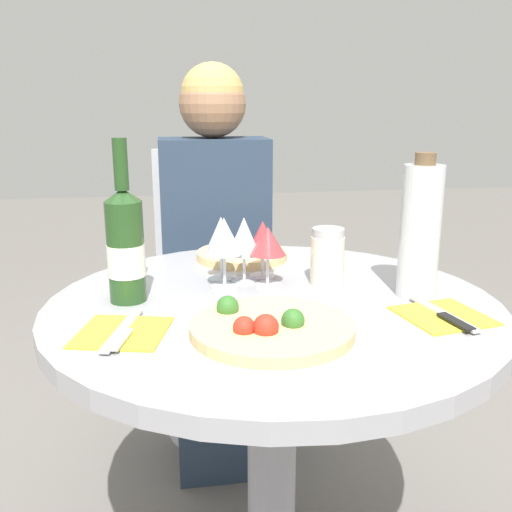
{
  "coord_description": "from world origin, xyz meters",
  "views": [
    {
      "loc": [
        -0.21,
        -1.08,
        1.1
      ],
      "look_at": [
        -0.04,
        -0.02,
        0.82
      ],
      "focal_mm": 40.0,
      "sensor_mm": 36.0,
      "label": 1
    }
  ],
  "objects_px": {
    "seated_diner": "(218,279)",
    "wine_bottle": "(125,245)",
    "tall_carafe": "(420,230)",
    "dining_table": "(273,369)",
    "chair_behind_diner": "(215,295)",
    "pizza_large": "(270,327)"
  },
  "relations": [
    {
      "from": "dining_table",
      "to": "seated_diner",
      "type": "height_order",
      "value": "seated_diner"
    },
    {
      "from": "pizza_large",
      "to": "wine_bottle",
      "type": "xyz_separation_m",
      "value": [
        -0.25,
        0.22,
        0.1
      ]
    },
    {
      "from": "seated_diner",
      "to": "dining_table",
      "type": "bearing_deg",
      "value": 95.27
    },
    {
      "from": "dining_table",
      "to": "wine_bottle",
      "type": "xyz_separation_m",
      "value": [
        -0.29,
        0.05,
        0.27
      ]
    },
    {
      "from": "chair_behind_diner",
      "to": "seated_diner",
      "type": "bearing_deg",
      "value": 90.0
    },
    {
      "from": "wine_bottle",
      "to": "tall_carafe",
      "type": "bearing_deg",
      "value": -5.68
    },
    {
      "from": "dining_table",
      "to": "wine_bottle",
      "type": "bearing_deg",
      "value": 171.07
    },
    {
      "from": "dining_table",
      "to": "chair_behind_diner",
      "type": "distance_m",
      "value": 0.77
    },
    {
      "from": "seated_diner",
      "to": "wine_bottle",
      "type": "bearing_deg",
      "value": 68.14
    },
    {
      "from": "wine_bottle",
      "to": "tall_carafe",
      "type": "xyz_separation_m",
      "value": [
        0.59,
        -0.06,
        0.02
      ]
    },
    {
      "from": "seated_diner",
      "to": "chair_behind_diner",
      "type": "bearing_deg",
      "value": -90.0
    },
    {
      "from": "wine_bottle",
      "to": "dining_table",
      "type": "bearing_deg",
      "value": -8.93
    },
    {
      "from": "dining_table",
      "to": "chair_behind_diner",
      "type": "bearing_deg",
      "value": 94.31
    },
    {
      "from": "chair_behind_diner",
      "to": "tall_carafe",
      "type": "bearing_deg",
      "value": 114.68
    },
    {
      "from": "chair_behind_diner",
      "to": "tall_carafe",
      "type": "height_order",
      "value": "tall_carafe"
    },
    {
      "from": "seated_diner",
      "to": "tall_carafe",
      "type": "relative_size",
      "value": 4.15
    },
    {
      "from": "wine_bottle",
      "to": "tall_carafe",
      "type": "height_order",
      "value": "wine_bottle"
    },
    {
      "from": "pizza_large",
      "to": "wine_bottle",
      "type": "height_order",
      "value": "wine_bottle"
    },
    {
      "from": "seated_diner",
      "to": "wine_bottle",
      "type": "xyz_separation_m",
      "value": [
        -0.23,
        -0.58,
        0.26
      ]
    },
    {
      "from": "dining_table",
      "to": "pizza_large",
      "type": "bearing_deg",
      "value": -102.43
    },
    {
      "from": "seated_diner",
      "to": "pizza_large",
      "type": "distance_m",
      "value": 0.81
    },
    {
      "from": "wine_bottle",
      "to": "pizza_large",
      "type": "bearing_deg",
      "value": -40.36
    }
  ]
}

